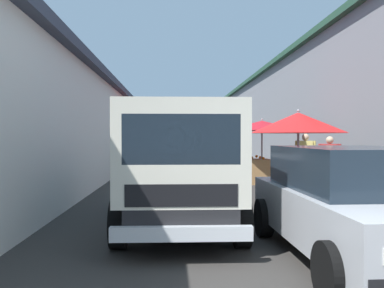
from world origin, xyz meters
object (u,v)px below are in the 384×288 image
(vendor_by_crates, at_px, (330,160))
(delivery_truck, at_px, (180,171))
(fruit_stall_near_right, at_px, (145,129))
(hatchback_car, at_px, (354,203))
(vendor_in_shade, at_px, (305,155))
(plastic_stool, at_px, (288,167))
(fruit_stall_far_right, at_px, (298,131))
(fruit_stall_mid_lane, at_px, (261,134))

(vendor_by_crates, bearing_deg, delivery_truck, 139.31)
(fruit_stall_near_right, bearing_deg, hatchback_car, -164.55)
(vendor_in_shade, bearing_deg, fruit_stall_near_right, 49.83)
(fruit_stall_near_right, relative_size, hatchback_car, 0.71)
(fruit_stall_near_right, bearing_deg, plastic_stool, -96.81)
(fruit_stall_far_right, xyz_separation_m, vendor_by_crates, (1.96, -1.56, -0.81))
(fruit_stall_near_right, xyz_separation_m, delivery_truck, (-11.46, -1.32, -0.92))
(plastic_stool, bearing_deg, delivery_truck, 155.77)
(plastic_stool, bearing_deg, vendor_in_shade, 171.85)
(fruit_stall_near_right, height_order, vendor_by_crates, fruit_stall_near_right)
(delivery_truck, relative_size, plastic_stool, 11.33)
(hatchback_car, xyz_separation_m, plastic_stool, (12.07, -2.61, -0.41))
(fruit_stall_near_right, height_order, vendor_in_shade, fruit_stall_near_right)
(fruit_stall_mid_lane, xyz_separation_m, vendor_in_shade, (-0.44, -1.37, -0.69))
(vendor_in_shade, xyz_separation_m, plastic_stool, (3.97, -0.57, -0.66))
(fruit_stall_near_right, bearing_deg, vendor_by_crates, -137.41)
(fruit_stall_near_right, distance_m, vendor_by_crates, 8.60)
(hatchback_car, height_order, vendor_in_shade, vendor_in_shade)
(hatchback_car, xyz_separation_m, delivery_truck, (1.34, 2.22, 0.30))
(hatchback_car, height_order, vendor_by_crates, vendor_by_crates)
(vendor_by_crates, relative_size, vendor_in_shade, 0.95)
(vendor_by_crates, distance_m, vendor_in_shade, 1.59)
(vendor_by_crates, height_order, vendor_in_shade, vendor_in_shade)
(vendor_by_crates, bearing_deg, hatchback_car, 161.05)
(fruit_stall_near_right, relative_size, plastic_stool, 6.43)
(delivery_truck, bearing_deg, plastic_stool, -24.23)
(hatchback_car, distance_m, vendor_in_shade, 8.35)
(fruit_stall_mid_lane, height_order, plastic_stool, fruit_stall_mid_lane)
(vendor_by_crates, relative_size, plastic_stool, 3.70)
(hatchback_car, relative_size, vendor_in_shade, 2.32)
(vendor_by_crates, bearing_deg, vendor_in_shade, 7.15)
(fruit_stall_mid_lane, relative_size, fruit_stall_far_right, 1.15)
(fruit_stall_near_right, height_order, plastic_stool, fruit_stall_near_right)
(fruit_stall_near_right, distance_m, vendor_in_shade, 7.36)
(fruit_stall_near_right, distance_m, fruit_stall_mid_lane, 6.00)
(fruit_stall_mid_lane, distance_m, vendor_in_shade, 1.60)
(delivery_truck, bearing_deg, vendor_in_shade, -32.23)
(fruit_stall_far_right, bearing_deg, fruit_stall_mid_lane, 0.22)
(fruit_stall_mid_lane, height_order, hatchback_car, fruit_stall_mid_lane)
(delivery_truck, distance_m, plastic_stool, 11.79)
(fruit_stall_far_right, distance_m, plastic_stool, 7.88)
(hatchback_car, bearing_deg, vendor_in_shade, -14.15)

